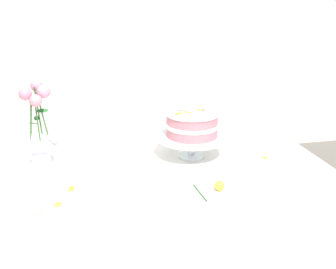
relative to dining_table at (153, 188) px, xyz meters
The scene contains 10 objects.
dining_table is the anchor object (origin of this frame).
linen_napkin 0.21m from the dining_table, 18.94° to the left, with size 0.32×0.32×0.00m, color white.
cake_stand 0.26m from the dining_table, 18.94° to the left, with size 0.29×0.29×0.10m.
layer_cake 0.31m from the dining_table, 18.93° to the left, with size 0.22×0.22×0.12m.
flower_vase 0.51m from the dining_table, 165.24° to the left, with size 0.12×0.12×0.34m.
teacup 0.57m from the dining_table, 145.79° to the right, with size 0.13×0.13×0.07m.
fallen_rose 0.33m from the dining_table, 52.78° to the right, with size 0.10×0.13×0.04m.
loose_petal_0 0.43m from the dining_table, 147.11° to the right, with size 0.04×0.02×0.00m, color yellow.
loose_petal_1 0.49m from the dining_table, ahead, with size 0.04×0.02×0.00m, color orange.
loose_petal_2 0.35m from the dining_table, 158.35° to the right, with size 0.04×0.02×0.00m, color orange.
Camera 1 is at (-0.25, -1.47, 1.39)m, focal length 42.81 mm.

